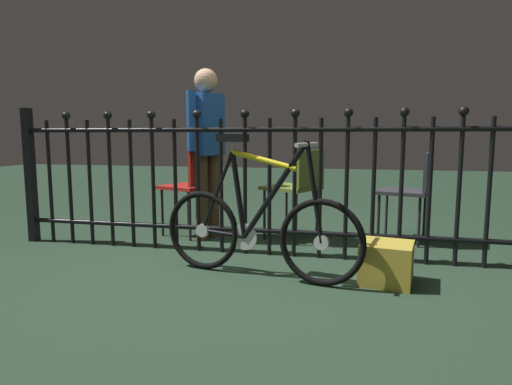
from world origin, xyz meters
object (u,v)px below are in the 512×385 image
object	(u,v)px
bicycle	(258,227)
display_crate	(387,263)
chair_charcoal	(412,187)
chair_red	(195,180)
chair_olive	(298,183)
person_visitor	(207,140)

from	to	relation	value
bicycle	display_crate	xyz separation A→B (m)	(0.82, 0.06, -0.21)
chair_charcoal	chair_red	bearing A→B (deg)	-174.42
chair_olive	display_crate	xyz separation A→B (m)	(0.69, -1.03, -0.38)
chair_olive	person_visitor	world-z (taller)	person_visitor
person_visitor	display_crate	size ratio (longest dim) A/B	4.87
chair_red	chair_olive	xyz separation A→B (m)	(0.95, 0.05, -0.01)
bicycle	chair_red	world-z (taller)	bicycle
person_visitor	display_crate	bearing A→B (deg)	-31.44
chair_charcoal	display_crate	bearing A→B (deg)	-103.75
bicycle	chair_red	size ratio (longest dim) A/B	1.62
person_visitor	display_crate	xyz separation A→B (m)	(1.50, -0.92, -0.76)
chair_olive	display_crate	size ratio (longest dim) A/B	2.60
chair_olive	chair_red	bearing A→B (deg)	-177.23
bicycle	person_visitor	distance (m)	1.32
chair_red	chair_olive	distance (m)	0.95
chair_olive	person_visitor	xyz separation A→B (m)	(-0.81, -0.11, 0.38)
chair_charcoal	person_visitor	size ratio (longest dim) A/B	0.52
bicycle	chair_olive	distance (m)	1.11
chair_charcoal	person_visitor	world-z (taller)	person_visitor
chair_charcoal	person_visitor	distance (m)	1.85
person_visitor	display_crate	distance (m)	1.92
chair_olive	person_visitor	bearing A→B (deg)	-172.52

